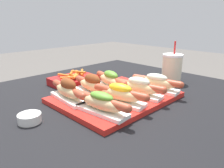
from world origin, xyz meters
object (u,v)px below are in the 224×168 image
hot_dog_1 (120,94)px  hot_dog_2 (139,87)px  hot_dog_3 (156,83)px  hot_dog_5 (93,85)px  fries_basket (74,80)px  serving_tray (116,97)px  drink_cup (172,68)px  hot_dog_6 (111,80)px  sauce_bowl (29,117)px  hot_dog_4 (68,90)px  hot_dog_0 (102,103)px

hot_dog_1 → hot_dog_2: bearing=1.0°
hot_dog_2 → hot_dog_3: (0.10, -0.01, -0.00)m
hot_dog_5 → fries_basket: bearing=74.1°
hot_dog_2 → fries_basket: hot_dog_2 is taller
serving_tray → hot_dog_5: bearing=126.3°
hot_dog_2 → fries_basket: 0.35m
hot_dog_1 → hot_dog_3: bearing=-2.7°
hot_dog_5 → drink_cup: 0.43m
hot_dog_2 → hot_dog_6: bearing=92.5°
serving_tray → sauce_bowl: bearing=170.4°
hot_dog_4 → hot_dog_6: (0.20, -0.01, -0.00)m
hot_dog_6 → fries_basket: 0.21m
hot_dog_6 → sauce_bowl: 0.37m
hot_dog_0 → hot_dog_3: 0.30m
fries_basket → serving_tray: bearing=-91.1°
hot_dog_3 → serving_tray: bearing=153.5°
hot_dog_5 → hot_dog_6: bearing=1.9°
hot_dog_3 → hot_dog_6: hot_dog_6 is taller
hot_dog_3 → drink_cup: 0.21m
serving_tray → hot_dog_5: size_ratio=1.97×
hot_dog_2 → fries_basket: (-0.05, 0.34, -0.03)m
hot_dog_4 → serving_tray: bearing=-28.5°
hot_dog_4 → hot_dog_6: 0.20m
hot_dog_4 → drink_cup: (0.52, -0.11, 0.02)m
hot_dog_0 → hot_dog_3: bearing=0.8°
drink_cup → hot_dog_0: bearing=-173.7°
fries_basket → drink_cup: bearing=-40.6°
hot_dog_6 → hot_dog_0: bearing=-141.1°
fries_basket → hot_dog_0: bearing=-112.9°
hot_dog_2 → drink_cup: 0.31m
hot_dog_4 → fries_basket: (0.16, 0.19, -0.03)m
hot_dog_1 → hot_dog_2: size_ratio=1.00×
hot_dog_0 → sauce_bowl: hot_dog_0 is taller
hot_dog_2 → hot_dog_3: 0.10m
hot_dog_3 → fries_basket: hot_dog_3 is taller
hot_dog_3 → drink_cup: bearing=14.3°
hot_dog_0 → hot_dog_1: size_ratio=1.01×
hot_dog_2 → sauce_bowl: hot_dog_2 is taller
serving_tray → drink_cup: (0.36, -0.03, 0.06)m
sauce_bowl → hot_dog_0: bearing=-38.3°
hot_dog_1 → fries_basket: size_ratio=1.07×
serving_tray → hot_dog_2: bearing=-50.3°
serving_tray → hot_dog_0: hot_dog_0 is taller
hot_dog_3 → hot_dog_5: hot_dog_5 is taller
hot_dog_0 → sauce_bowl: (-0.17, 0.14, -0.04)m
hot_dog_2 → drink_cup: (0.30, 0.04, 0.02)m
hot_dog_6 → fries_basket: size_ratio=1.07×
hot_dog_1 → hot_dog_5: (-0.00, 0.14, 0.00)m
hot_dog_1 → sauce_bowl: hot_dog_1 is taller
hot_dog_5 → sauce_bowl: hot_dog_5 is taller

